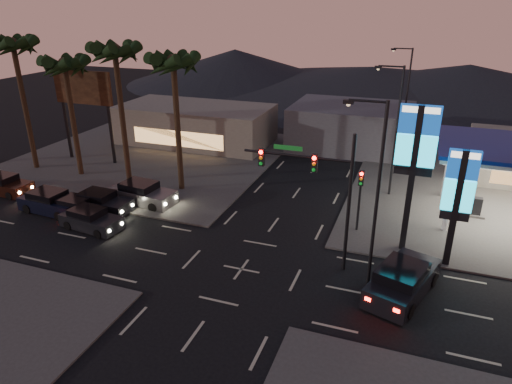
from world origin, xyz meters
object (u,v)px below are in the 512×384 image
at_px(pylon_sign_tall, 415,151).
at_px(traffic_signal_mast, 318,181).
at_px(car_lane_a_mid, 78,208).
at_px(car_lane_b_rear, 4,185).
at_px(pylon_sign_short, 459,191).
at_px(car_lane_b_mid, 101,202).
at_px(suv_station, 402,281).
at_px(car_lane_a_front, 91,220).
at_px(car_lane_a_rear, 51,202).
at_px(car_lane_b_front, 143,194).

relative_size(pylon_sign_tall, traffic_signal_mast, 1.12).
height_order(traffic_signal_mast, car_lane_a_mid, traffic_signal_mast).
distance_m(pylon_sign_tall, car_lane_b_rear, 31.00).
distance_m(pylon_sign_short, car_lane_b_mid, 23.84).
relative_size(car_lane_b_mid, suv_station, 0.81).
xyz_separation_m(traffic_signal_mast, car_lane_b_mid, (-16.26, 1.83, -4.53)).
bearing_deg(traffic_signal_mast, car_lane_b_mid, 173.60).
relative_size(pylon_sign_short, car_lane_a_front, 1.56).
xyz_separation_m(pylon_sign_short, car_lane_b_mid, (-23.50, -0.69, -3.96)).
distance_m(pylon_sign_tall, pylon_sign_short, 3.20).
xyz_separation_m(pylon_sign_tall, car_lane_b_rear, (-30.44, -1.46, -5.70)).
distance_m(pylon_sign_tall, car_lane_a_front, 21.14).
bearing_deg(pylon_sign_tall, car_lane_b_rear, -177.25).
relative_size(traffic_signal_mast, car_lane_a_rear, 1.61).
height_order(pylon_sign_short, car_lane_a_mid, pylon_sign_short).
relative_size(car_lane_a_mid, car_lane_b_front, 0.83).
bearing_deg(car_lane_a_front, pylon_sign_tall, 11.93).
xyz_separation_m(car_lane_a_mid, car_lane_b_front, (3.06, 3.54, 0.13)).
relative_size(car_lane_b_mid, car_lane_b_rear, 1.00).
xyz_separation_m(pylon_sign_tall, car_lane_b_front, (-18.93, 0.58, -5.62)).
relative_size(traffic_signal_mast, suv_station, 1.39).
height_order(car_lane_a_front, car_lane_b_rear, car_lane_b_rear).
distance_m(car_lane_b_mid, car_lane_b_rear, 9.44).
distance_m(car_lane_a_rear, suv_station, 24.66).
distance_m(car_lane_a_front, suv_station, 20.16).
bearing_deg(pylon_sign_tall, traffic_signal_mast, -143.48).
bearing_deg(suv_station, pylon_sign_tall, 92.88).
distance_m(pylon_sign_tall, suv_station, 7.42).
bearing_deg(car_lane_a_front, traffic_signal_mast, 2.62).
bearing_deg(traffic_signal_mast, suv_station, -15.51).
distance_m(traffic_signal_mast, suv_station, 6.79).
xyz_separation_m(car_lane_a_mid, car_lane_b_rear, (-8.45, 1.50, 0.05)).
relative_size(pylon_sign_short, car_lane_a_rear, 1.41).
xyz_separation_m(traffic_signal_mast, car_lane_a_rear, (-19.59, 0.54, -4.49)).
xyz_separation_m(traffic_signal_mast, car_lane_a_front, (-15.16, -0.69, -4.57)).
height_order(car_lane_a_front, car_lane_b_mid, car_lane_b_mid).
distance_m(pylon_sign_short, car_lane_a_front, 22.98).
height_order(pylon_sign_tall, car_lane_a_mid, pylon_sign_tall).
bearing_deg(car_lane_b_front, car_lane_a_front, -101.47).
distance_m(pylon_sign_tall, car_lane_b_front, 19.76).
xyz_separation_m(pylon_sign_short, car_lane_a_mid, (-24.49, -1.96, -4.01)).
distance_m(car_lane_a_mid, car_lane_b_front, 4.68).
bearing_deg(suv_station, car_lane_a_rear, 175.53).
distance_m(car_lane_a_front, car_lane_b_mid, 2.75).
height_order(car_lane_b_front, car_lane_b_mid, car_lane_b_front).
bearing_deg(car_lane_b_front, pylon_sign_short, -4.21).
relative_size(car_lane_a_rear, car_lane_b_rear, 1.07).
relative_size(car_lane_a_front, car_lane_b_mid, 0.96).
xyz_separation_m(pylon_sign_tall, suv_station, (0.25, -4.90, -5.57)).
height_order(traffic_signal_mast, car_lane_a_front, traffic_signal_mast).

